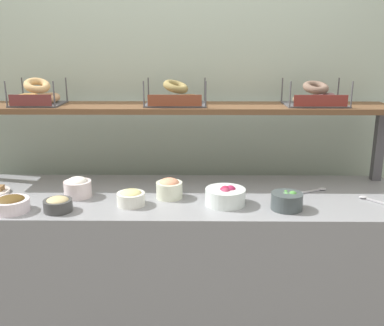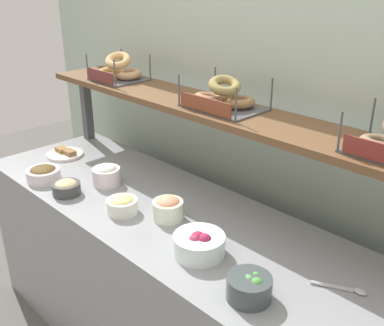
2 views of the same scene
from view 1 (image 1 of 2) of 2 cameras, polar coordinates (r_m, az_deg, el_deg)
name	(u,v)px [view 1 (image 1 of 2)]	position (r m, az deg, el deg)	size (l,w,h in m)	color
back_wall	(179,112)	(2.75, -1.64, 6.66)	(3.59, 0.06, 2.40)	#ABBEAC
deli_counter	(177,268)	(2.47, -2.01, -13.44)	(2.39, 0.70, 0.85)	gray
shelf_riser_right	(379,146)	(2.70, 23.01, 2.05)	(0.05, 0.05, 0.40)	#4C4C51
upper_shelf	(177,108)	(2.46, -1.91, 7.17)	(2.35, 0.32, 0.03)	brown
bowl_lox_spread	(169,188)	(2.24, -2.96, -3.26)	(0.13, 0.13, 0.10)	silver
bowl_chocolate_spread	(11,204)	(2.23, -22.38, -4.89)	(0.17, 0.17, 0.07)	white
bowl_hummus	(58,204)	(2.16, -16.96, -5.11)	(0.13, 0.13, 0.07)	#404141
bowl_cream_cheese	(78,187)	(2.32, -14.58, -3.02)	(0.14, 0.14, 0.11)	white
bowl_beet_salad	(226,196)	(2.15, 4.36, -4.24)	(0.20, 0.20, 0.10)	white
bowl_veggie_mix	(287,201)	(2.14, 12.19, -4.78)	(0.15, 0.15, 0.09)	#414A4C
bowl_egg_salad	(131,197)	(2.16, -7.91, -4.44)	(0.14, 0.14, 0.08)	white
serving_spoon_near_plate	(371,199)	(2.38, 22.10, -4.38)	(0.13, 0.14, 0.01)	#B7B7BC
serving_spoon_by_edge	(316,190)	(2.44, 15.76, -3.37)	(0.17, 0.09, 0.01)	#B7B7BC
bagel_basket_sesame	(37,96)	(2.60, -19.36, 8.18)	(0.26, 0.25, 0.15)	#4C4C51
bagel_basket_everything	(175,97)	(2.45, -2.17, 8.56)	(0.34, 0.26, 0.14)	#4C4C51
bagel_basket_poppy	(315,97)	(2.53, 15.60, 8.24)	(0.33, 0.26, 0.14)	#4C4C51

